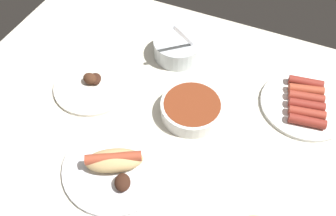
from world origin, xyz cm
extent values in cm
cube|color=silver|center=(0.00, 0.00, -1.50)|extent=(120.00, 90.00, 3.00)
cylinder|color=silver|center=(-7.05, 23.23, 2.80)|extent=(14.41, 14.41, 5.60)
cylinder|color=beige|center=(-7.05, 23.23, 3.92)|extent=(12.68, 12.68, 2.52)
cube|color=#B7B7BC|center=(-3.80, 21.43, 8.72)|extent=(5.10, 9.29, 13.49)
cylinder|color=white|center=(-23.72, 1.81, 0.50)|extent=(21.43, 21.43, 1.00)
ellipsoid|color=#381E14|center=(-23.45, 3.19, 2.03)|extent=(4.90, 5.19, 2.06)
ellipsoid|color=#472819|center=(-24.49, 2.27, 2.55)|extent=(4.05, 3.28, 3.11)
cylinder|color=white|center=(4.92, 4.20, 2.03)|extent=(16.29, 16.29, 4.07)
cylinder|color=maroon|center=(4.92, 4.20, 3.67)|extent=(14.66, 14.66, 1.00)
cylinder|color=white|center=(-5.57, -17.94, 0.50)|extent=(24.77, 24.77, 1.00)
ellipsoid|color=tan|center=(-5.57, -17.94, 3.20)|extent=(14.63, 11.75, 4.40)
cylinder|color=#AD472D|center=(-5.57, -17.94, 4.41)|extent=(12.30, 8.27, 2.40)
ellipsoid|color=#381E14|center=(-1.44, -21.68, 2.40)|extent=(5.32, 5.61, 2.80)
cylinder|color=white|center=(31.59, 18.70, 0.50)|extent=(23.34, 23.34, 1.00)
cylinder|color=maroon|center=(32.98, 12.08, 2.23)|extent=(9.36, 3.81, 2.46)
cylinder|color=#9E3828|center=(32.43, 14.73, 2.23)|extent=(9.39, 4.10, 2.46)
cylinder|color=maroon|center=(31.87, 17.37, 2.23)|extent=(9.40, 4.20, 2.46)
cylinder|color=#9E3828|center=(31.31, 20.02, 2.23)|extent=(9.40, 4.24, 2.46)
cylinder|color=#AD472D|center=(30.75, 22.66, 2.23)|extent=(9.42, 4.63, 2.46)
cylinder|color=maroon|center=(30.19, 25.31, 2.23)|extent=(9.36, 3.86, 2.46)
camera|label=1|loc=(22.59, -50.97, 75.71)|focal=38.64mm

